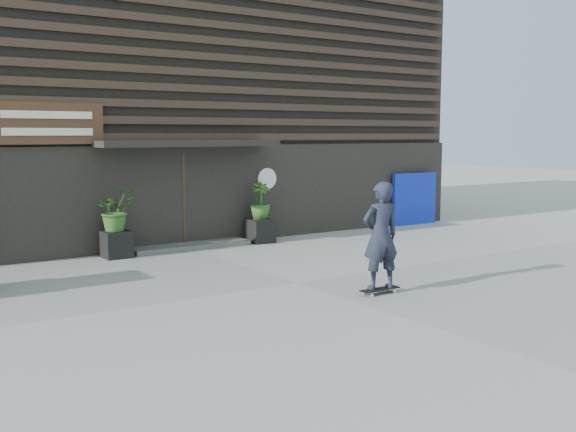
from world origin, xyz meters
TOP-DOWN VIEW (x-y plane):
  - ground at (0.00, 0.00)m, footprint 80.00×80.00m
  - entrance_step at (0.00, 4.60)m, footprint 3.00×0.80m
  - planter_pot_left at (-1.90, 4.40)m, footprint 0.60×0.60m
  - bamboo_left at (-1.90, 4.40)m, footprint 0.86×0.75m
  - planter_pot_right at (1.90, 4.40)m, footprint 0.60×0.60m
  - bamboo_right at (1.90, 4.40)m, footprint 0.54×0.54m
  - blue_tarp at (7.64, 4.70)m, footprint 1.70×0.16m
  - building at (-0.00, 9.96)m, footprint 18.00×11.00m
  - skateboarder at (0.71, -1.52)m, footprint 0.78×0.56m

SIDE VIEW (x-z plane):
  - ground at x=0.00m, z-range 0.00..0.00m
  - entrance_step at x=0.00m, z-range 0.00..0.12m
  - planter_pot_left at x=-1.90m, z-range 0.00..0.60m
  - planter_pot_right at x=1.90m, z-range 0.00..0.60m
  - blue_tarp at x=7.64m, z-range 0.00..1.59m
  - skateboarder at x=0.71m, z-range 0.04..2.01m
  - bamboo_left at x=-1.90m, z-range 0.60..1.56m
  - bamboo_right at x=1.90m, z-range 0.60..1.56m
  - building at x=0.00m, z-range -0.01..7.99m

